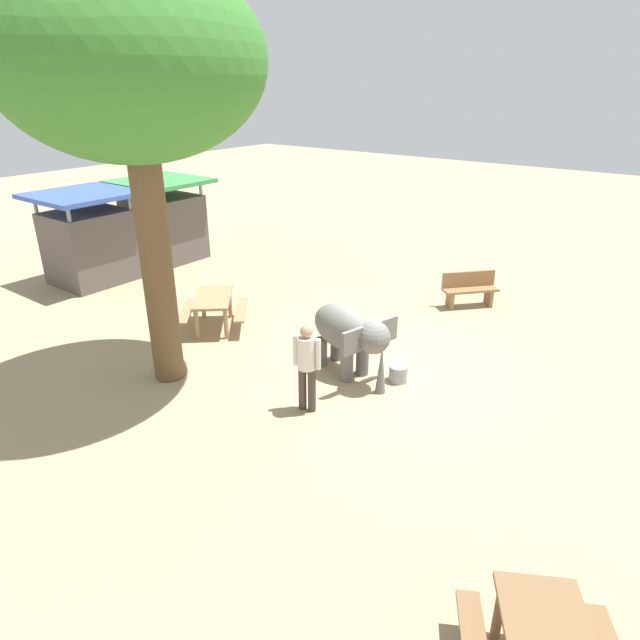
% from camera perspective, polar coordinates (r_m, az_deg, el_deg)
% --- Properties ---
extents(ground_plane, '(60.00, 60.00, 0.00)m').
position_cam_1_polar(ground_plane, '(11.24, 6.02, -4.92)').
color(ground_plane, tan).
extents(elephant, '(1.40, 1.98, 1.36)m').
position_cam_1_polar(elephant, '(10.62, 2.97, -1.36)').
color(elephant, slate).
rests_on(elephant, ground_plane).
extents(person_handler, '(0.32, 0.50, 1.62)m').
position_cam_1_polar(person_handler, '(9.40, -1.36, -4.29)').
color(person_handler, '#3F3833').
rests_on(person_handler, ground_plane).
extents(shade_tree_main, '(4.45, 4.08, 7.18)m').
position_cam_1_polar(shade_tree_main, '(9.94, -18.75, 23.55)').
color(shade_tree_main, brown).
rests_on(shade_tree_main, ground_plane).
extents(wooden_bench, '(1.30, 1.24, 0.88)m').
position_cam_1_polar(wooden_bench, '(14.55, 15.11, 3.18)').
color(wooden_bench, olive).
rests_on(wooden_bench, ground_plane).
extents(picnic_table_far, '(2.10, 2.10, 0.78)m').
position_cam_1_polar(picnic_table_far, '(12.95, -10.92, 1.60)').
color(picnic_table_far, '#9E7A51').
rests_on(picnic_table_far, ground_plane).
extents(market_stall_blue, '(2.50, 2.50, 2.52)m').
position_cam_1_polar(market_stall_blue, '(16.94, -22.62, 7.40)').
color(market_stall_blue, '#59514C').
rests_on(market_stall_blue, ground_plane).
extents(market_stall_green, '(2.50, 2.50, 2.52)m').
position_cam_1_polar(market_stall_green, '(18.33, -15.71, 9.46)').
color(market_stall_green, '#59514C').
rests_on(market_stall_green, ground_plane).
extents(feed_bucket, '(0.36, 0.36, 0.32)m').
position_cam_1_polar(feed_bucket, '(10.76, 8.05, -5.45)').
color(feed_bucket, gray).
rests_on(feed_bucket, ground_plane).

